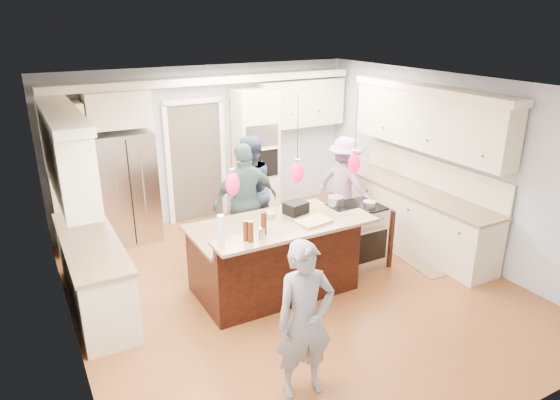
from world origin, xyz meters
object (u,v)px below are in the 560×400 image
at_px(kitchen_island, 274,257).
at_px(person_far_left, 249,190).
at_px(person_bar_end, 305,320).
at_px(island_range, 356,235).
at_px(refrigerator, 126,187).

height_order(kitchen_island, person_far_left, person_far_left).
xyz_separation_m(kitchen_island, person_far_left, (0.38, 1.53, 0.40)).
height_order(person_bar_end, person_far_left, person_far_left).
bearing_deg(island_range, kitchen_island, -176.92).
relative_size(refrigerator, kitchen_island, 0.86).
bearing_deg(person_bar_end, refrigerator, 106.80).
height_order(island_range, person_bar_end, person_bar_end).
bearing_deg(person_bar_end, person_far_left, 81.45).
relative_size(kitchen_island, island_range, 2.28).
relative_size(person_bar_end, person_far_left, 0.90).
bearing_deg(person_far_left, kitchen_island, 63.09).
distance_m(kitchen_island, person_bar_end, 1.98).
xyz_separation_m(refrigerator, person_far_left, (1.68, -1.04, -0.02)).
height_order(refrigerator, person_bar_end, refrigerator).
distance_m(island_range, person_bar_end, 2.84).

